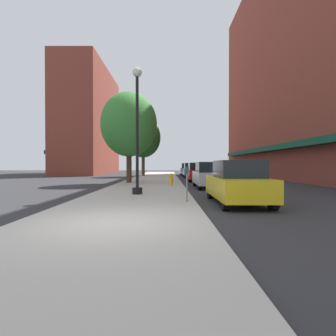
# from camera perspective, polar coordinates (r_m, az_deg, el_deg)

# --- Properties ---
(ground_plane) EXTENTS (90.00, 90.00, 0.00)m
(ground_plane) POSITION_cam_1_polar(r_m,az_deg,el_deg) (24.79, 6.38, -2.73)
(ground_plane) COLOR #2D2D30
(sidewalk_slab) EXTENTS (4.80, 50.00, 0.12)m
(sidewalk_slab) POSITION_cam_1_polar(r_m,az_deg,el_deg) (25.68, -2.78, -2.47)
(sidewalk_slab) COLOR #B7B2A8
(sidewalk_slab) RESTS_ON ground
(building_right_brick) EXTENTS (6.80, 40.00, 25.24)m
(building_right_brick) POSITION_cam_1_polar(r_m,az_deg,el_deg) (33.57, 25.85, 19.97)
(building_right_brick) COLOR brown
(building_right_brick) RESTS_ON ground
(building_far_background) EXTENTS (6.80, 18.00, 16.25)m
(building_far_background) POSITION_cam_1_polar(r_m,az_deg,el_deg) (45.80, -15.62, 9.02)
(building_far_background) COLOR brown
(building_far_background) RESTS_ON ground
(lamppost) EXTENTS (0.48, 0.48, 5.90)m
(lamppost) POSITION_cam_1_polar(r_m,az_deg,el_deg) (13.12, -6.13, 8.16)
(lamppost) COLOR black
(lamppost) RESTS_ON sidewalk_slab
(fire_hydrant) EXTENTS (0.33, 0.26, 0.79)m
(fire_hydrant) POSITION_cam_1_polar(r_m,az_deg,el_deg) (18.27, 0.83, -2.35)
(fire_hydrant) COLOR gold
(fire_hydrant) RESTS_ON sidewalk_slab
(parking_meter_near) EXTENTS (0.14, 0.09, 1.31)m
(parking_meter_near) POSITION_cam_1_polar(r_m,az_deg,el_deg) (10.30, 4.14, -2.38)
(parking_meter_near) COLOR slate
(parking_meter_near) RESTS_ON sidewalk_slab
(tree_near) EXTENTS (4.30, 4.30, 6.93)m
(tree_near) POSITION_cam_1_polar(r_m,az_deg,el_deg) (21.65, -7.81, 8.86)
(tree_near) COLOR #422D1E
(tree_near) RESTS_ON sidewalk_slab
(tree_mid) EXTENTS (4.28, 4.28, 7.15)m
(tree_mid) POSITION_cam_1_polar(r_m,az_deg,el_deg) (34.34, -4.90, 6.25)
(tree_mid) COLOR #4C3823
(tree_mid) RESTS_ON sidewalk_slab
(car_yellow) EXTENTS (1.80, 4.30, 1.66)m
(car_yellow) POSITION_cam_1_polar(r_m,az_deg,el_deg) (10.92, 14.31, -2.96)
(car_yellow) COLOR black
(car_yellow) RESTS_ON ground
(car_silver) EXTENTS (1.80, 4.30, 1.66)m
(car_silver) POSITION_cam_1_polar(r_m,az_deg,el_deg) (18.03, 8.69, -1.48)
(car_silver) COLOR black
(car_silver) RESTS_ON ground
(car_red) EXTENTS (1.80, 4.30, 1.66)m
(car_red) POSITION_cam_1_polar(r_m,az_deg,el_deg) (24.90, 6.35, -0.86)
(car_red) COLOR black
(car_red) RESTS_ON ground
(car_blue) EXTENTS (1.80, 4.30, 1.66)m
(car_blue) POSITION_cam_1_polar(r_m,az_deg,el_deg) (31.42, 5.08, -0.52)
(car_blue) COLOR black
(car_blue) RESTS_ON ground
(car_green) EXTENTS (1.80, 4.30, 1.66)m
(car_green) POSITION_cam_1_polar(r_m,az_deg,el_deg) (38.09, 4.23, -0.29)
(car_green) COLOR black
(car_green) RESTS_ON ground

